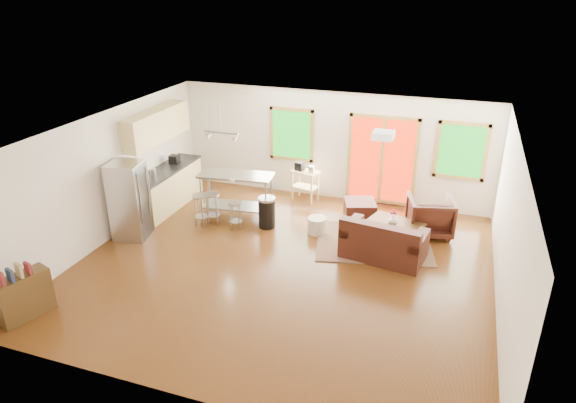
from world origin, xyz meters
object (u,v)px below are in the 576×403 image
(island, at_px, (236,188))
(rug, at_px, (373,242))
(ottoman, at_px, (360,211))
(kitchen_cart, at_px, (305,175))
(coffee_table, at_px, (395,225))
(refrigerator, at_px, (130,201))
(loveseat, at_px, (383,243))
(armchair, at_px, (430,214))

(island, bearing_deg, rug, -4.36)
(ottoman, xyz_separation_m, kitchen_cart, (-1.49, 0.64, 0.43))
(ottoman, bearing_deg, coffee_table, -41.18)
(coffee_table, distance_m, kitchen_cart, 2.78)
(refrigerator, bearing_deg, loveseat, -0.73)
(armchair, height_order, ottoman, armchair)
(loveseat, height_order, coffee_table, loveseat)
(armchair, distance_m, kitchen_cart, 3.12)
(coffee_table, bearing_deg, loveseat, -99.01)
(ottoman, bearing_deg, refrigerator, -151.49)
(loveseat, bearing_deg, refrigerator, -162.54)
(kitchen_cart, bearing_deg, armchair, -15.60)
(rug, xyz_separation_m, kitchen_cart, (-1.99, 1.63, 0.63))
(kitchen_cart, bearing_deg, refrigerator, -133.28)
(rug, height_order, kitchen_cart, kitchen_cart)
(refrigerator, distance_m, kitchen_cart, 4.09)
(kitchen_cart, bearing_deg, rug, -39.38)
(rug, distance_m, kitchen_cart, 2.65)
(rug, xyz_separation_m, armchair, (1.01, 0.79, 0.44))
(coffee_table, xyz_separation_m, island, (-3.52, 0.03, 0.33))
(armchair, bearing_deg, loveseat, 46.67)
(coffee_table, height_order, armchair, armchair)
(rug, height_order, loveseat, loveseat)
(ottoman, bearing_deg, island, -164.16)
(loveseat, distance_m, ottoman, 1.72)
(coffee_table, bearing_deg, island, 179.58)
(refrigerator, bearing_deg, island, 34.12)
(refrigerator, bearing_deg, coffee_table, 7.06)
(coffee_table, xyz_separation_m, armchair, (0.62, 0.58, 0.08))
(coffee_table, xyz_separation_m, ottoman, (-0.89, 0.77, -0.15))
(ottoman, xyz_separation_m, refrigerator, (-4.29, -2.33, 0.59))
(loveseat, relative_size, island, 0.98)
(loveseat, relative_size, coffee_table, 1.35)
(armchair, distance_m, island, 4.19)
(coffee_table, height_order, refrigerator, refrigerator)
(loveseat, distance_m, refrigerator, 5.14)
(ottoman, bearing_deg, loveseat, -63.51)
(rug, bearing_deg, island, 175.64)
(coffee_table, relative_size, ottoman, 1.84)
(rug, xyz_separation_m, refrigerator, (-4.78, -1.34, 0.80))
(rug, bearing_deg, kitchen_cart, 140.62)
(coffee_table, bearing_deg, ottoman, 138.82)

